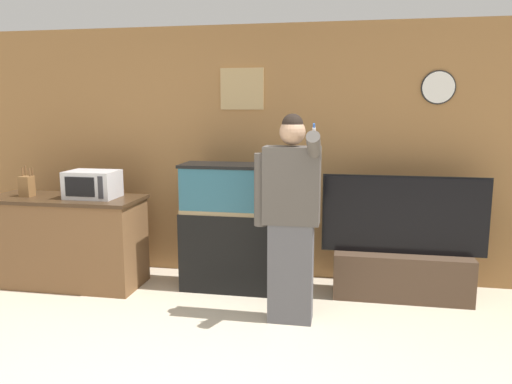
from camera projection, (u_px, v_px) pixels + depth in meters
wall_back_paneled at (263, 153)px, 5.19m from camera, size 10.00×0.08×2.60m
counter_island at (67, 241)px, 5.02m from camera, size 1.54×0.63×0.90m
microwave at (93, 184)px, 4.89m from camera, size 0.48×0.35×0.27m
knife_block at (27, 186)px, 4.96m from camera, size 0.11×0.12×0.30m
aquarium_on_stand at (230, 227)px, 4.87m from camera, size 0.92×0.42×1.24m
tv_on_stand at (402, 262)px, 4.67m from camera, size 1.51×0.40×1.16m
person_standing at (290, 216)px, 4.06m from camera, size 0.54×0.41×1.73m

